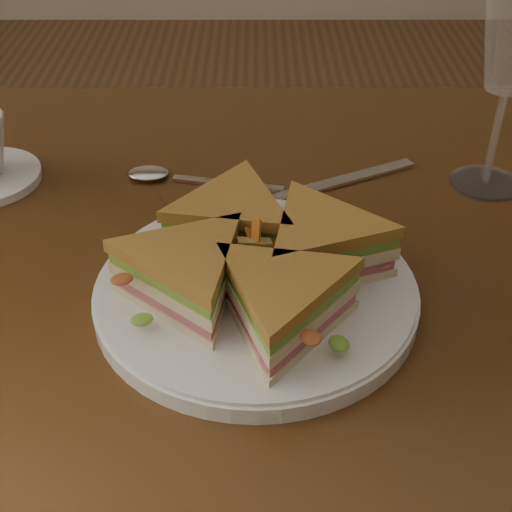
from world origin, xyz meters
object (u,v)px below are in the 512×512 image
object	(u,v)px
sandwich_wedges	(256,261)
spoon	(167,176)
knife	(329,185)
table	(298,320)
plate	(256,293)

from	to	relation	value
sandwich_wedges	spoon	bearing A→B (deg)	115.27
sandwich_wedges	knife	world-z (taller)	sandwich_wedges
knife	sandwich_wedges	bearing A→B (deg)	-139.09
table	plate	bearing A→B (deg)	-119.28
table	knife	size ratio (longest dim) A/B	6.06
plate	sandwich_wedges	world-z (taller)	sandwich_wedges
plate	spoon	distance (m)	0.24
table	plate	size ratio (longest dim) A/B	4.09
table	sandwich_wedges	distance (m)	0.17
spoon	sandwich_wedges	bearing A→B (deg)	-53.11
table	knife	xyz separation A→B (m)	(0.04, 0.12, 0.10)
knife	plate	bearing A→B (deg)	-139.09
table	spoon	world-z (taller)	spoon
sandwich_wedges	spoon	world-z (taller)	sandwich_wedges
sandwich_wedges	knife	bearing A→B (deg)	67.56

